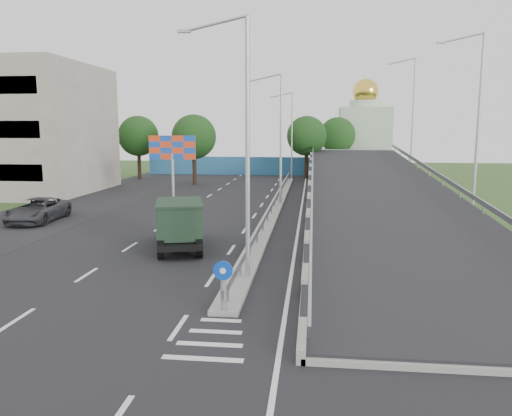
# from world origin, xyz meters

# --- Properties ---
(ground) EXTENTS (160.00, 160.00, 0.00)m
(ground) POSITION_xyz_m (0.00, 0.00, 0.00)
(ground) COLOR #2D4C1E
(ground) RESTS_ON ground
(road_surface) EXTENTS (26.00, 90.00, 0.04)m
(road_surface) POSITION_xyz_m (-3.00, 20.00, 0.00)
(road_surface) COLOR black
(road_surface) RESTS_ON ground
(parking_strip) EXTENTS (8.00, 90.00, 0.05)m
(parking_strip) POSITION_xyz_m (-16.00, 20.00, 0.00)
(parking_strip) COLOR black
(parking_strip) RESTS_ON ground
(median) EXTENTS (1.00, 44.00, 0.20)m
(median) POSITION_xyz_m (0.00, 24.00, 0.10)
(median) COLOR gray
(median) RESTS_ON ground
(overpass_ramp) EXTENTS (10.00, 50.00, 3.50)m
(overpass_ramp) POSITION_xyz_m (7.50, 24.00, 1.75)
(overpass_ramp) COLOR gray
(overpass_ramp) RESTS_ON ground
(median_guardrail) EXTENTS (0.09, 44.00, 0.71)m
(median_guardrail) POSITION_xyz_m (0.00, 24.00, 0.75)
(median_guardrail) COLOR gray
(median_guardrail) RESTS_ON median
(sign_bollard) EXTENTS (0.64, 0.23, 1.67)m
(sign_bollard) POSITION_xyz_m (0.00, 2.17, 1.03)
(sign_bollard) COLOR black
(sign_bollard) RESTS_ON median
(lamp_post_near) EXTENTS (2.74, 0.18, 10.08)m
(lamp_post_near) POSITION_xyz_m (0.11, 6.00, 5.81)
(lamp_post_near) COLOR #B2B5B7
(lamp_post_near) RESTS_ON median
(lamp_post_mid) EXTENTS (2.74, 0.18, 10.08)m
(lamp_post_mid) POSITION_xyz_m (0.11, 26.00, 5.81)
(lamp_post_mid) COLOR #B2B5B7
(lamp_post_mid) RESTS_ON median
(lamp_post_far) EXTENTS (2.74, 0.18, 10.08)m
(lamp_post_far) POSITION_xyz_m (0.11, 46.00, 5.81)
(lamp_post_far) COLOR #B2B5B7
(lamp_post_far) RESTS_ON median
(blue_wall) EXTENTS (30.00, 0.50, 2.40)m
(blue_wall) POSITION_xyz_m (-4.00, 52.00, 1.20)
(blue_wall) COLOR #256B89
(blue_wall) RESTS_ON ground
(church) EXTENTS (7.00, 7.00, 13.80)m
(church) POSITION_xyz_m (10.00, 60.00, 5.31)
(church) COLOR #B2CCAD
(church) RESTS_ON ground
(billboard) EXTENTS (4.00, 0.24, 5.50)m
(billboard) POSITION_xyz_m (-9.00, 28.00, 4.19)
(billboard) COLOR #B2B5B7
(billboard) RESTS_ON ground
(tree_left_mid) EXTENTS (4.80, 4.80, 7.60)m
(tree_left_mid) POSITION_xyz_m (-10.00, 40.00, 5.18)
(tree_left_mid) COLOR black
(tree_left_mid) RESTS_ON ground
(tree_median_far) EXTENTS (4.80, 4.80, 7.60)m
(tree_median_far) POSITION_xyz_m (2.00, 48.00, 5.18)
(tree_median_far) COLOR black
(tree_median_far) RESTS_ON ground
(tree_left_far) EXTENTS (4.80, 4.80, 7.60)m
(tree_left_far) POSITION_xyz_m (-18.00, 45.00, 5.18)
(tree_left_far) COLOR black
(tree_left_far) RESTS_ON ground
(tree_ramp_far) EXTENTS (4.80, 4.80, 7.60)m
(tree_ramp_far) POSITION_xyz_m (6.00, 55.00, 5.18)
(tree_ramp_far) COLOR black
(tree_ramp_far) RESTS_ON ground
(dump_truck) EXTENTS (3.51, 6.04, 2.51)m
(dump_truck) POSITION_xyz_m (-3.93, 11.29, 1.39)
(dump_truck) COLOR black
(dump_truck) RESTS_ON ground
(parked_car_c) EXTENTS (2.91, 5.69, 1.54)m
(parked_car_c) POSITION_xyz_m (-15.14, 17.32, 0.77)
(parked_car_c) COLOR #36363B
(parked_car_c) RESTS_ON ground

